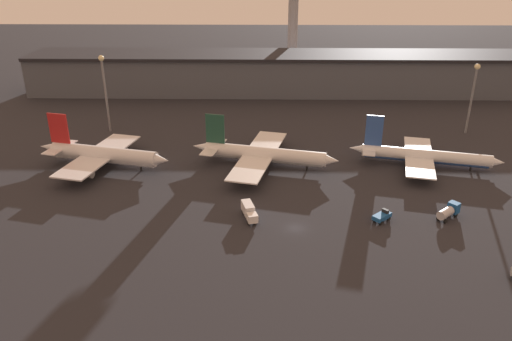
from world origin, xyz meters
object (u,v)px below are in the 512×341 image
Objects in this scene: airplane_1 at (263,154)px; service_vehicle_0 at (382,216)px; service_vehicle_3 at (249,211)px; service_vehicle_2 at (448,211)px; airplane_2 at (423,156)px; airplane_0 at (102,154)px; control_tower at (293,17)px.

airplane_1 is 39.95m from service_vehicle_0.
airplane_1 reaches higher than service_vehicle_0.
service_vehicle_3 is (-2.90, -28.93, -1.67)m from airplane_1.
service_vehicle_2 reaches higher than service_vehicle_0.
airplane_2 is 35.07m from service_vehicle_0.
airplane_0 is at bearing -164.58° from airplane_1.
airplane_2 is at bearing 106.19° from service_vehicle_3.
service_vehicle_0 is at bearing -8.54° from airplane_0.
airplane_2 is 111.53m from control_tower.
service_vehicle_2 is at bearing -36.33° from service_vehicle_0.
service_vehicle_2 is (85.10, -26.85, -1.94)m from airplane_0.
airplane_2 is 55.34m from service_vehicle_3.
airplane_2 reaches higher than service_vehicle_2.
airplane_2 is 0.89× the size of control_tower.
service_vehicle_2 is 138.64m from control_tower.
airplane_2 is at bearing -73.51° from control_tower.
airplane_0 is at bearing -165.23° from airplane_2.
airplane_0 is 0.95× the size of airplane_1.
airplane_1 is 1.01× the size of airplane_2.
service_vehicle_3 reaches higher than service_vehicle_0.
control_tower is at bearing 53.70° from service_vehicle_0.
service_vehicle_0 is (26.47, -29.84, -2.24)m from airplane_1.
control_tower is (56.66, 106.62, 22.50)m from airplane_0.
airplane_0 is 0.96× the size of airplane_2.
service_vehicle_2 reaches higher than service_vehicle_3.
airplane_0 is 8.03× the size of service_vehicle_0.
airplane_0 is 0.85× the size of control_tower.
airplane_2 is 6.47× the size of service_vehicle_2.
service_vehicle_2 is at bearing -20.94° from airplane_1.
airplane_1 is at bearing -97.04° from control_tower.
service_vehicle_3 is at bearing -96.76° from control_tower.
service_vehicle_3 is (-44.32, -0.58, 0.02)m from service_vehicle_2.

